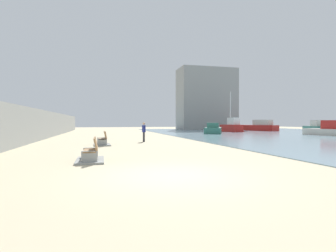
% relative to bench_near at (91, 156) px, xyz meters
% --- Properties ---
extents(ground_plane, '(120.00, 120.00, 0.00)m').
position_rel_bench_near_xyz_m(ground_plane, '(2.44, 14.26, -0.23)').
color(ground_plane, '#C6B793').
extents(seawall, '(0.80, 64.00, 2.72)m').
position_rel_bench_near_xyz_m(seawall, '(-5.06, 14.26, 1.12)').
color(seawall, gray).
rests_on(seawall, ground).
extents(water_bay, '(36.00, 68.00, 0.04)m').
position_rel_bench_near_xyz_m(water_bay, '(26.44, 14.26, -0.21)').
color(water_bay, '#7A99A8').
rests_on(water_bay, ground).
extents(bench_near, '(1.10, 2.10, 0.98)m').
position_rel_bench_near_xyz_m(bench_near, '(0.00, 0.00, 0.00)').
color(bench_near, gray).
rests_on(bench_near, ground).
extents(bench_far, '(1.17, 2.14, 0.98)m').
position_rel_bench_near_xyz_m(bench_far, '(0.51, 7.80, 0.00)').
color(bench_far, gray).
rests_on(bench_far, ground).
extents(person_walking, '(0.26, 0.51, 1.60)m').
position_rel_bench_near_xyz_m(person_walking, '(3.82, 10.29, 0.69)').
color(person_walking, '#333338').
rests_on(person_walking, ground).
extents(boat_nearest, '(3.88, 6.65, 1.96)m').
position_rel_bench_near_xyz_m(boat_nearest, '(40.09, 31.34, 0.51)').
color(boat_nearest, '#337060').
rests_on(boat_nearest, water_bay).
extents(boat_far_left, '(4.62, 7.82, 1.99)m').
position_rel_bench_near_xyz_m(boat_far_left, '(28.49, 32.29, 0.54)').
color(boat_far_left, red).
rests_on(boat_far_left, water_bay).
extents(boat_far_right, '(2.81, 5.59, 1.79)m').
position_rel_bench_near_xyz_m(boat_far_right, '(26.63, 14.65, 0.45)').
color(boat_far_right, beige).
rests_on(boat_far_right, water_bay).
extents(boat_mid_bay, '(2.16, 4.56, 6.60)m').
position_rel_bench_near_xyz_m(boat_mid_bay, '(21.28, 28.80, 0.67)').
color(boat_mid_bay, red).
rests_on(boat_mid_bay, water_bay).
extents(boat_outer, '(4.77, 6.68, 1.47)m').
position_rel_bench_near_xyz_m(boat_outer, '(15.72, 23.48, 0.36)').
color(boat_outer, '#337060').
rests_on(boat_outer, water_bay).
extents(harbor_building, '(12.00, 6.00, 12.92)m').
position_rel_bench_near_xyz_m(harbor_building, '(22.35, 42.26, 6.23)').
color(harbor_building, gray).
rests_on(harbor_building, ground).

